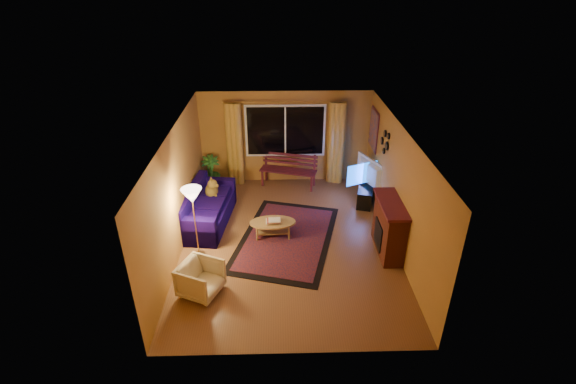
{
  "coord_description": "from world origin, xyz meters",
  "views": [
    {
      "loc": [
        -0.21,
        -7.47,
        5.23
      ],
      "look_at": [
        0.0,
        0.3,
        1.05
      ],
      "focal_mm": 26.0,
      "sensor_mm": 36.0,
      "label": 1
    }
  ],
  "objects_px": {
    "bench": "(288,178)",
    "armchair": "(201,277)",
    "sofa": "(207,207)",
    "floor_lamp": "(195,223)",
    "coffee_table": "(273,229)",
    "tv_console": "(365,193)"
  },
  "relations": [
    {
      "from": "armchair",
      "to": "coffee_table",
      "type": "xyz_separation_m",
      "value": [
        1.28,
        1.81,
        -0.17
      ]
    },
    {
      "from": "sofa",
      "to": "bench",
      "type": "bearing_deg",
      "value": 50.4
    },
    {
      "from": "bench",
      "to": "coffee_table",
      "type": "xyz_separation_m",
      "value": [
        -0.41,
        -2.4,
        -0.04
      ]
    },
    {
      "from": "armchair",
      "to": "coffee_table",
      "type": "bearing_deg",
      "value": -11.82
    },
    {
      "from": "floor_lamp",
      "to": "coffee_table",
      "type": "height_order",
      "value": "floor_lamp"
    },
    {
      "from": "coffee_table",
      "to": "armchair",
      "type": "bearing_deg",
      "value": -125.43
    },
    {
      "from": "bench",
      "to": "sofa",
      "type": "bearing_deg",
      "value": -120.48
    },
    {
      "from": "bench",
      "to": "armchair",
      "type": "relative_size",
      "value": 2.16
    },
    {
      "from": "bench",
      "to": "coffee_table",
      "type": "bearing_deg",
      "value": -83.47
    },
    {
      "from": "sofa",
      "to": "coffee_table",
      "type": "distance_m",
      "value": 1.63
    },
    {
      "from": "armchair",
      "to": "floor_lamp",
      "type": "distance_m",
      "value": 1.23
    },
    {
      "from": "bench",
      "to": "sofa",
      "type": "distance_m",
      "value": 2.63
    },
    {
      "from": "armchair",
      "to": "tv_console",
      "type": "relative_size",
      "value": 0.66
    },
    {
      "from": "floor_lamp",
      "to": "coffee_table",
      "type": "distance_m",
      "value": 1.77
    },
    {
      "from": "sofa",
      "to": "tv_console",
      "type": "bearing_deg",
      "value": 20.34
    },
    {
      "from": "bench",
      "to": "armchair",
      "type": "xyz_separation_m",
      "value": [
        -1.69,
        -4.21,
        0.12
      ]
    },
    {
      "from": "floor_lamp",
      "to": "tv_console",
      "type": "distance_m",
      "value": 4.47
    },
    {
      "from": "sofa",
      "to": "floor_lamp",
      "type": "bearing_deg",
      "value": -84.06
    },
    {
      "from": "floor_lamp",
      "to": "coffee_table",
      "type": "xyz_separation_m",
      "value": [
        1.52,
        0.68,
        -0.6
      ]
    },
    {
      "from": "coffee_table",
      "to": "sofa",
      "type": "bearing_deg",
      "value": 158.16
    },
    {
      "from": "bench",
      "to": "coffee_table",
      "type": "distance_m",
      "value": 2.44
    },
    {
      "from": "floor_lamp",
      "to": "tv_console",
      "type": "bearing_deg",
      "value": 29.58
    }
  ]
}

